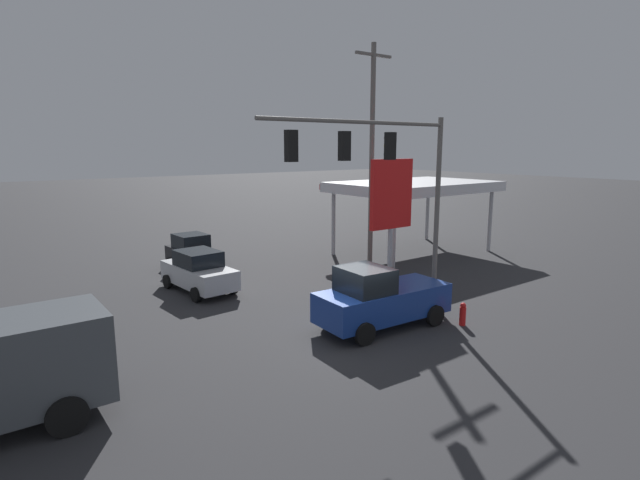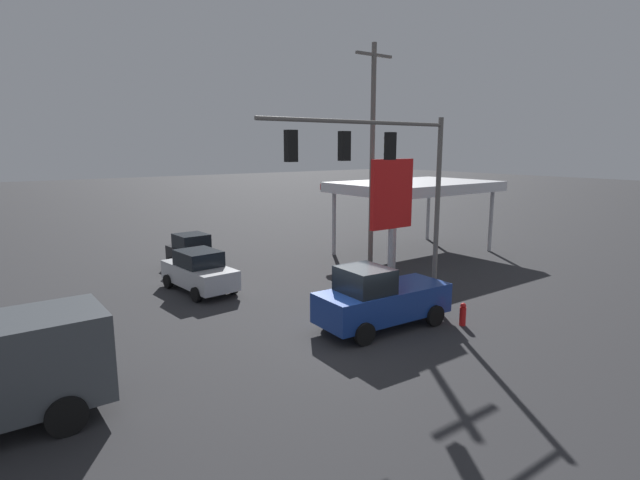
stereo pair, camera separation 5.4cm
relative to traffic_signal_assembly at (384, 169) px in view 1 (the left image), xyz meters
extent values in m
plane|color=#2D2D30|center=(1.84, 0.54, -5.84)|extent=(200.00, 200.00, 0.00)
cylinder|color=slate|center=(-3.05, 0.02, -1.94)|extent=(0.20, 0.20, 7.80)
cylinder|color=slate|center=(1.15, 0.02, 1.66)|extent=(8.40, 0.14, 0.14)
cube|color=black|center=(-0.27, 0.02, 0.84)|extent=(0.36, 0.28, 1.00)
sphere|color=#360505|center=(-0.27, -0.16, 1.14)|extent=(0.22, 0.22, 0.22)
sphere|color=yellow|center=(-0.27, -0.16, 0.84)|extent=(0.22, 0.22, 0.22)
sphere|color=black|center=(-0.27, -0.16, 0.54)|extent=(0.22, 0.22, 0.22)
cube|color=black|center=(1.91, 0.02, 0.84)|extent=(0.36, 0.28, 1.00)
sphere|color=#360505|center=(1.91, -0.16, 1.14)|extent=(0.22, 0.22, 0.22)
sphere|color=yellow|center=(1.91, -0.16, 0.84)|extent=(0.22, 0.22, 0.22)
sphere|color=black|center=(1.91, -0.16, 0.54)|extent=(0.22, 0.22, 0.22)
cube|color=black|center=(4.09, 0.02, 0.84)|extent=(0.36, 0.28, 1.00)
sphere|color=#360505|center=(4.09, -0.16, 1.14)|extent=(0.22, 0.22, 0.22)
sphere|color=yellow|center=(4.09, -0.16, 0.84)|extent=(0.22, 0.22, 0.22)
sphere|color=black|center=(4.09, -0.16, 0.54)|extent=(0.22, 0.22, 0.22)
cylinder|color=slate|center=(-5.22, -6.31, 0.09)|extent=(0.26, 0.26, 11.86)
cube|color=slate|center=(-5.22, -6.31, 5.42)|extent=(2.40, 0.14, 0.14)
cube|color=silver|center=(-10.42, -7.99, -1.63)|extent=(9.89, 6.42, 0.60)
cube|color=red|center=(-10.42, -11.22, -1.63)|extent=(9.89, 0.06, 0.36)
cylinder|color=#B7B7BC|center=(-14.76, -10.60, -3.88)|extent=(0.24, 0.24, 3.91)
cylinder|color=#B7B7BC|center=(-6.07, -10.60, -3.88)|extent=(0.24, 0.24, 3.91)
cylinder|color=#B7B7BC|center=(-14.76, -5.38, -3.88)|extent=(0.24, 0.24, 3.91)
cylinder|color=#B7B7BC|center=(-6.07, -5.38, -3.88)|extent=(0.24, 0.24, 3.91)
cylinder|color=#B7B7BC|center=(-3.51, -3.07, -2.79)|extent=(0.24, 0.24, 6.11)
cube|color=red|center=(-3.51, -3.07, -1.34)|extent=(2.47, 0.24, 3.21)
cube|color=black|center=(-3.51, -3.20, -1.34)|extent=(1.73, 0.04, 1.12)
cube|color=silver|center=(3.97, -8.03, -5.06)|extent=(2.11, 4.52, 0.90)
cube|color=black|center=(3.97, -8.03, -4.26)|extent=(1.80, 2.11, 0.70)
cylinder|color=black|center=(2.95, -6.67, -5.51)|extent=(0.27, 0.67, 0.66)
cylinder|color=black|center=(4.78, -6.54, -5.51)|extent=(0.27, 0.67, 0.66)
cylinder|color=black|center=(3.15, -9.52, -5.51)|extent=(0.27, 0.67, 0.66)
cylinder|color=black|center=(4.99, -9.39, -5.51)|extent=(0.27, 0.67, 0.66)
cube|color=black|center=(2.56, -11.95, -5.08)|extent=(1.87, 3.87, 0.90)
cube|color=black|center=(2.57, -12.25, -4.25)|extent=(1.64, 1.77, 0.76)
cylinder|color=black|center=(1.63, -10.75, -5.53)|extent=(0.25, 0.63, 0.62)
cylinder|color=black|center=(3.37, -10.67, -5.53)|extent=(0.25, 0.63, 0.62)
cylinder|color=black|center=(1.74, -13.22, -5.53)|extent=(0.25, 0.63, 0.62)
cylinder|color=black|center=(3.48, -13.14, -5.53)|extent=(0.25, 0.63, 0.62)
cube|color=navy|center=(0.39, 0.53, -4.89)|extent=(5.30, 2.28, 1.10)
cube|color=black|center=(1.29, 0.48, -3.89)|extent=(1.70, 1.92, 0.90)
cylinder|color=black|center=(2.13, 1.46, -5.44)|extent=(0.81, 0.26, 0.80)
cylinder|color=black|center=(2.02, -0.58, -5.44)|extent=(0.81, 0.26, 0.80)
cylinder|color=black|center=(-1.25, 1.64, -5.44)|extent=(0.81, 0.26, 0.80)
cylinder|color=black|center=(-1.36, -0.40, -5.44)|extent=(0.81, 0.26, 0.80)
cylinder|color=black|center=(11.29, 1.32, -5.36)|extent=(0.96, 0.23, 0.96)
cylinder|color=black|center=(11.27, -1.02, -5.36)|extent=(0.96, 0.23, 0.96)
cylinder|color=red|center=(-2.13, 2.23, -5.49)|extent=(0.24, 0.24, 0.70)
sphere|color=red|center=(-2.13, 2.23, -5.07)|extent=(0.22, 0.22, 0.22)
camera|label=1|loc=(12.98, 13.37, 0.81)|focal=28.00mm
camera|label=2|loc=(12.94, 13.40, 0.81)|focal=28.00mm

